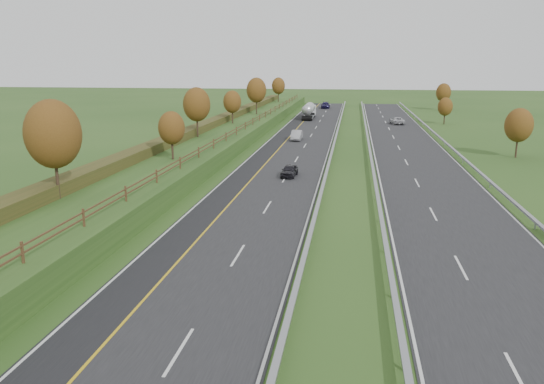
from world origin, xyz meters
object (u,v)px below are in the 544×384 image
(car_small_far, at_px, (326,105))
(car_oncoming, at_px, (397,120))
(car_dark_near, at_px, (289,171))
(car_silver_mid, at_px, (297,135))
(road_tanker, at_px, (309,110))

(car_small_far, bearing_deg, car_oncoming, -67.17)
(car_small_far, distance_m, car_oncoming, 41.18)
(car_small_far, bearing_deg, car_dark_near, -90.57)
(car_silver_mid, height_order, car_small_far, car_small_far)
(road_tanker, distance_m, car_oncoming, 20.75)
(car_small_far, xyz_separation_m, car_oncoming, (16.76, -37.61, -0.11))
(car_silver_mid, relative_size, car_small_far, 0.82)
(road_tanker, relative_size, car_oncoming, 2.16)
(car_dark_near, bearing_deg, car_silver_mid, 98.86)
(car_oncoming, bearing_deg, car_small_far, -73.41)
(car_dark_near, distance_m, car_silver_mid, 28.89)
(road_tanker, relative_size, car_dark_near, 2.96)
(road_tanker, xyz_separation_m, car_silver_mid, (0.93, -34.87, -1.05))
(road_tanker, bearing_deg, car_small_far, 85.70)
(car_oncoming, bearing_deg, car_dark_near, 66.67)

